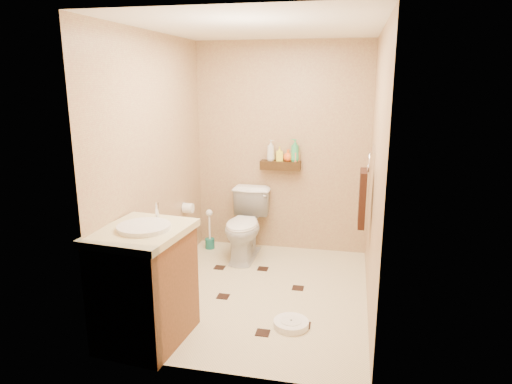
# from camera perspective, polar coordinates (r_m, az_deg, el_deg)

# --- Properties ---
(ground) EXTENTS (2.50, 2.50, 0.00)m
(ground) POSITION_cam_1_polar(r_m,az_deg,el_deg) (4.46, 0.45, -12.47)
(ground) COLOR beige
(ground) RESTS_ON ground
(wall_back) EXTENTS (2.00, 0.04, 2.40)m
(wall_back) POSITION_cam_1_polar(r_m,az_deg,el_deg) (5.28, 3.24, 5.44)
(wall_back) COLOR tan
(wall_back) RESTS_ON ground
(wall_front) EXTENTS (2.00, 0.04, 2.40)m
(wall_front) POSITION_cam_1_polar(r_m,az_deg,el_deg) (2.88, -4.55, -1.94)
(wall_front) COLOR tan
(wall_front) RESTS_ON ground
(wall_left) EXTENTS (0.04, 2.50, 2.40)m
(wall_left) POSITION_cam_1_polar(r_m,az_deg,el_deg) (4.37, -12.49, 3.31)
(wall_left) COLOR tan
(wall_left) RESTS_ON ground
(wall_right) EXTENTS (0.04, 2.50, 2.40)m
(wall_right) POSITION_cam_1_polar(r_m,az_deg,el_deg) (3.99, 14.70, 2.15)
(wall_right) COLOR tan
(wall_right) RESTS_ON ground
(ceiling) EXTENTS (2.00, 2.50, 0.02)m
(ceiling) POSITION_cam_1_polar(r_m,az_deg,el_deg) (4.01, 0.51, 19.92)
(ceiling) COLOR white
(ceiling) RESTS_ON wall_back
(wall_shelf) EXTENTS (0.46, 0.14, 0.10)m
(wall_shelf) POSITION_cam_1_polar(r_m,az_deg,el_deg) (5.23, 3.07, 3.36)
(wall_shelf) COLOR #3E2811
(wall_shelf) RESTS_ON wall_back
(floor_accents) EXTENTS (1.13, 1.35, 0.01)m
(floor_accents) POSITION_cam_1_polar(r_m,az_deg,el_deg) (4.43, 0.51, -12.58)
(floor_accents) COLOR black
(floor_accents) RESTS_ON ground
(toilet) EXTENTS (0.44, 0.76, 0.77)m
(toilet) POSITION_cam_1_polar(r_m,az_deg,el_deg) (5.13, -1.34, -4.18)
(toilet) COLOR white
(toilet) RESTS_ON ground
(vanity) EXTENTS (0.69, 0.80, 1.05)m
(vanity) POSITION_cam_1_polar(r_m,az_deg,el_deg) (3.65, -13.72, -11.06)
(vanity) COLOR brown
(vanity) RESTS_ON ground
(bathroom_scale) EXTENTS (0.38, 0.38, 0.06)m
(bathroom_scale) POSITION_cam_1_polar(r_m,az_deg,el_deg) (3.92, 4.41, -16.08)
(bathroom_scale) COLOR white
(bathroom_scale) RESTS_ON ground
(toilet_brush) EXTENTS (0.11, 0.11, 0.49)m
(toilet_brush) POSITION_cam_1_polar(r_m,az_deg,el_deg) (5.50, -5.81, -5.34)
(toilet_brush) COLOR #1A685A
(toilet_brush) RESTS_ON ground
(towel_ring) EXTENTS (0.12, 0.30, 0.76)m
(towel_ring) POSITION_cam_1_polar(r_m,az_deg,el_deg) (4.29, 13.21, -0.44)
(towel_ring) COLOR silver
(towel_ring) RESTS_ON wall_right
(toilet_paper) EXTENTS (0.12, 0.11, 0.12)m
(toilet_paper) POSITION_cam_1_polar(r_m,az_deg,el_deg) (5.07, -8.50, -2.00)
(toilet_paper) COLOR white
(toilet_paper) RESTS_ON wall_left
(bottle_a) EXTENTS (0.12, 0.12, 0.24)m
(bottle_a) POSITION_cam_1_polar(r_m,az_deg,el_deg) (5.22, 1.86, 5.24)
(bottle_a) COLOR silver
(bottle_a) RESTS_ON wall_shelf
(bottle_b) EXTENTS (0.09, 0.09, 0.16)m
(bottle_b) POSITION_cam_1_polar(r_m,az_deg,el_deg) (5.21, 2.95, 4.79)
(bottle_b) COLOR #FFF635
(bottle_b) RESTS_ON wall_shelf
(bottle_c) EXTENTS (0.12, 0.12, 0.14)m
(bottle_c) POSITION_cam_1_polar(r_m,az_deg,el_deg) (5.20, 4.02, 4.60)
(bottle_c) COLOR orange
(bottle_c) RESTS_ON wall_shelf
(bottle_d) EXTENTS (0.10, 0.10, 0.26)m
(bottle_d) POSITION_cam_1_polar(r_m,az_deg,el_deg) (5.18, 4.89, 5.22)
(bottle_d) COLOR #36A45E
(bottle_d) RESTS_ON wall_shelf
(bottle_e) EXTENTS (0.10, 0.10, 0.16)m
(bottle_e) POSITION_cam_1_polar(r_m,az_deg,el_deg) (5.18, 4.92, 4.69)
(bottle_e) COLOR #FE8D54
(bottle_e) RESTS_ON wall_shelf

